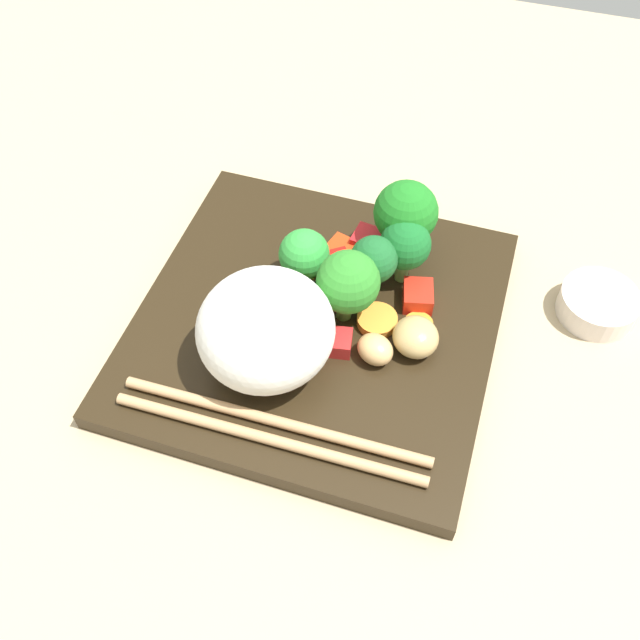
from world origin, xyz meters
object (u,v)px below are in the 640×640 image
(chopstick_pair, at_px, (270,429))
(carrot_slice_2, at_px, (377,320))
(rice_mound, at_px, (266,330))
(broccoli_floret_3, at_px, (405,245))
(sauce_cup, at_px, (598,304))
(square_plate, at_px, (317,324))

(chopstick_pair, bearing_deg, carrot_slice_2, 67.19)
(rice_mound, bearing_deg, broccoli_floret_3, 56.16)
(rice_mound, relative_size, sauce_cup, 1.59)
(square_plate, height_order, carrot_slice_2, carrot_slice_2)
(carrot_slice_2, height_order, chopstick_pair, same)
(square_plate, bearing_deg, rice_mound, -113.75)
(square_plate, bearing_deg, sauce_cup, 21.55)
(carrot_slice_2, distance_m, sauce_cup, 0.18)
(rice_mound, distance_m, sauce_cup, 0.27)
(rice_mound, relative_size, broccoli_floret_3, 1.74)
(broccoli_floret_3, height_order, chopstick_pair, broccoli_floret_3)
(square_plate, bearing_deg, broccoli_floret_3, 49.40)
(rice_mound, height_order, sauce_cup, rice_mound)
(sauce_cup, bearing_deg, square_plate, -158.45)
(square_plate, xyz_separation_m, chopstick_pair, (-0.00, -0.11, 0.01))
(broccoli_floret_3, distance_m, carrot_slice_2, 0.06)
(broccoli_floret_3, relative_size, sauce_cup, 0.91)
(sauce_cup, bearing_deg, carrot_slice_2, -155.56)
(square_plate, distance_m, rice_mound, 0.07)
(square_plate, distance_m, chopstick_pair, 0.11)
(square_plate, relative_size, chopstick_pair, 1.22)
(square_plate, height_order, rice_mound, rice_mound)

